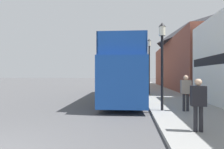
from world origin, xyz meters
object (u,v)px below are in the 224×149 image
object	(u,v)px
parked_car_ahead_of_bus	(130,85)
lamp_post_nearest	(162,49)
pedestrian_third	(186,90)
tour_bus	(123,76)
pedestrian_second	(198,100)
lamp_post_third	(144,62)
lamp_post_second	(149,56)

from	to	relation	value
parked_car_ahead_of_bus	lamp_post_nearest	xyz separation A→B (m)	(1.67, -12.46, 2.57)
parked_car_ahead_of_bus	pedestrian_third	world-z (taller)	pedestrian_third
tour_bus	pedestrian_second	world-z (taller)	tour_bus
lamp_post_nearest	lamp_post_third	xyz separation A→B (m)	(0.10, 14.15, 0.32)
tour_bus	lamp_post_nearest	size ratio (longest dim) A/B	2.56
lamp_post_second	lamp_post_third	bearing A→B (deg)	89.82
lamp_post_third	tour_bus	bearing A→B (deg)	-104.19
pedestrian_second	lamp_post_nearest	world-z (taller)	lamp_post_nearest
pedestrian_second	lamp_post_nearest	size ratio (longest dim) A/B	0.38
parked_car_ahead_of_bus	pedestrian_second	size ratio (longest dim) A/B	2.61
lamp_post_third	lamp_post_second	bearing A→B (deg)	-90.18
lamp_post_nearest	lamp_post_second	distance (m)	7.09
pedestrian_second	pedestrian_third	distance (m)	3.24
parked_car_ahead_of_bus	pedestrian_third	distance (m)	12.86
pedestrian_second	parked_car_ahead_of_bus	bearing A→B (deg)	98.07
pedestrian_second	lamp_post_second	xyz separation A→B (m)	(-0.48, 10.34, 2.45)
pedestrian_third	lamp_post_second	distance (m)	7.62
lamp_post_second	lamp_post_nearest	bearing A→B (deg)	-90.60
pedestrian_third	lamp_post_third	xyz separation A→B (m)	(-1.03, 14.23, 2.34)
lamp_post_third	pedestrian_second	bearing A→B (deg)	-88.49
tour_bus	parked_car_ahead_of_bus	size ratio (longest dim) A/B	2.60
lamp_post_second	pedestrian_second	bearing A→B (deg)	-87.33
lamp_post_nearest	tour_bus	bearing A→B (deg)	114.63
tour_bus	lamp_post_third	xyz separation A→B (m)	(2.34, 9.26, 1.69)
pedestrian_third	pedestrian_second	bearing A→B (deg)	-100.22
lamp_post_second	pedestrian_third	bearing A→B (deg)	-81.60
pedestrian_second	lamp_post_nearest	bearing A→B (deg)	99.67
pedestrian_second	lamp_post_second	size ratio (longest dim) A/B	0.33
parked_car_ahead_of_bus	pedestrian_second	world-z (taller)	pedestrian_second
pedestrian_second	lamp_post_second	distance (m)	10.64
tour_bus	lamp_post_nearest	distance (m)	5.56
lamp_post_nearest	lamp_post_third	bearing A→B (deg)	89.61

